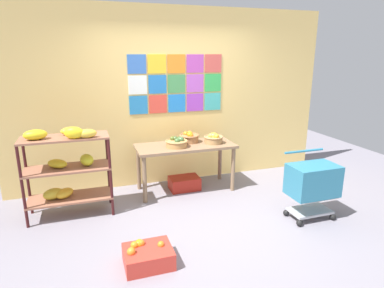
{
  "coord_description": "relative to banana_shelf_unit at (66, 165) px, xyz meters",
  "views": [
    {
      "loc": [
        -1.35,
        -3.44,
        2.05
      ],
      "look_at": [
        -0.01,
        0.58,
        0.88
      ],
      "focal_mm": 30.67,
      "sensor_mm": 36.0,
      "label": 1
    }
  ],
  "objects": [
    {
      "name": "fruit_basket_right",
      "position": [
        1.52,
        0.25,
        0.09
      ],
      "size": [
        0.33,
        0.33,
        0.15
      ],
      "color": "#B6824A",
      "rests_on": "display_table"
    },
    {
      "name": "orange_crate_foreground",
      "position": [
        0.75,
        -1.37,
        -0.6
      ],
      "size": [
        0.48,
        0.39,
        0.24
      ],
      "color": "red",
      "rests_on": "ground"
    },
    {
      "name": "produce_crate_under_table",
      "position": [
        1.66,
        0.33,
        -0.6
      ],
      "size": [
        0.46,
        0.31,
        0.2
      ],
      "primitive_type": "cube",
      "color": "#AA2216",
      "rests_on": "ground"
    },
    {
      "name": "fruit_basket_centre",
      "position": [
        2.11,
        0.27,
        0.11
      ],
      "size": [
        0.3,
        0.3,
        0.16
      ],
      "color": "#A77E4E",
      "rests_on": "display_table"
    },
    {
      "name": "shopping_cart",
      "position": [
        2.92,
        -1.06,
        -0.2
      ],
      "size": [
        0.6,
        0.43,
        0.85
      ],
      "rotation": [
        0.0,
        0.0,
        -0.19
      ],
      "color": "black",
      "rests_on": "ground"
    },
    {
      "name": "back_wall_with_art",
      "position": [
        1.62,
        0.78,
        0.68
      ],
      "size": [
        5.16,
        0.07,
        2.75
      ],
      "color": "#E6C06C",
      "rests_on": "ground"
    },
    {
      "name": "display_table",
      "position": [
        1.67,
        0.31,
        -0.07
      ],
      "size": [
        1.48,
        0.63,
        0.73
      ],
      "color": "#88674A",
      "rests_on": "ground"
    },
    {
      "name": "banana_shelf_unit",
      "position": [
        0.0,
        0.0,
        0.0
      ],
      "size": [
        1.06,
        0.44,
        1.2
      ],
      "color": "#3D1415",
      "rests_on": "ground"
    },
    {
      "name": "fruit_basket_back_right",
      "position": [
        1.78,
        0.44,
        0.11
      ],
      "size": [
        0.31,
        0.31,
        0.17
      ],
      "color": "#A16C41",
      "rests_on": "display_table"
    },
    {
      "name": "ground",
      "position": [
        1.62,
        -0.78,
        -0.7
      ],
      "size": [
        9.07,
        9.07,
        0.0
      ],
      "primitive_type": "plane",
      "color": "gray"
    }
  ]
}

